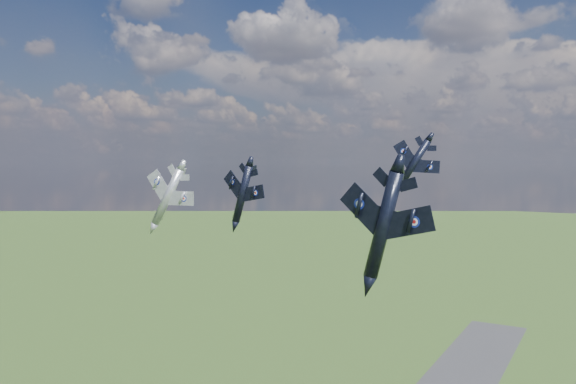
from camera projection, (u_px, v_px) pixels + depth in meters
The scene contains 4 objects.
jet_lead_navy at pixel (243, 194), 93.13m from camera, with size 9.67×13.48×2.79m, color black, non-canonical shape.
jet_right_navy at pixel (383, 225), 58.10m from camera, with size 11.22×15.64×3.24m, color black, non-canonical shape.
jet_high_navy at pixel (413, 165), 93.73m from camera, with size 9.12×12.72×2.63m, color black, non-canonical shape.
jet_left_silver at pixel (168, 197), 108.22m from camera, with size 11.86×16.54×3.42m, color #95969F, non-canonical shape.
Camera 1 is at (50.85, -63.50, 87.11)m, focal length 35.00 mm.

